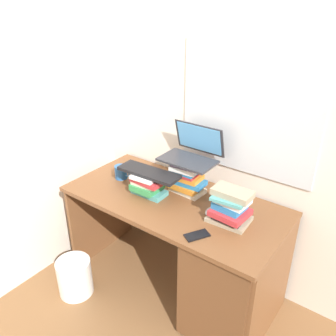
% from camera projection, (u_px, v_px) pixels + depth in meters
% --- Properties ---
extents(ground_plane, '(6.00, 6.00, 0.00)m').
position_uv_depth(ground_plane, '(173.00, 284.00, 2.60)').
color(ground_plane, brown).
extents(wall_back, '(6.00, 0.06, 2.60)m').
position_uv_depth(wall_back, '(209.00, 100.00, 2.30)').
color(wall_back, silver).
rests_on(wall_back, ground).
extents(wall_left, '(0.05, 6.00, 2.60)m').
position_uv_depth(wall_left, '(69.00, 90.00, 2.51)').
color(wall_left, beige).
rests_on(wall_left, ground).
extents(desk, '(1.44, 0.68, 0.73)m').
position_uv_depth(desk, '(218.00, 264.00, 2.21)').
color(desk, brown).
rests_on(desk, ground).
extents(book_stack_tall, '(0.25, 0.17, 0.22)m').
position_uv_depth(book_stack_tall, '(187.00, 177.00, 2.31)').
color(book_stack_tall, beige).
rests_on(book_stack_tall, desk).
extents(book_stack_keyboard_riser, '(0.23, 0.19, 0.15)m').
position_uv_depth(book_stack_keyboard_riser, '(148.00, 184.00, 2.30)').
color(book_stack_keyboard_riser, teal).
rests_on(book_stack_keyboard_riser, desk).
extents(book_stack_side, '(0.24, 0.20, 0.21)m').
position_uv_depth(book_stack_side, '(231.00, 206.00, 2.02)').
color(book_stack_side, gray).
rests_on(book_stack_side, desk).
extents(laptop, '(0.36, 0.28, 0.22)m').
position_uv_depth(laptop, '(192.00, 151.00, 2.28)').
color(laptop, '#2D2D33').
rests_on(laptop, book_stack_tall).
extents(keyboard, '(0.43, 0.16, 0.02)m').
position_uv_depth(keyboard, '(149.00, 172.00, 2.27)').
color(keyboard, black).
rests_on(keyboard, book_stack_keyboard_riser).
extents(computer_mouse, '(0.06, 0.10, 0.04)m').
position_uv_depth(computer_mouse, '(211.00, 211.00, 2.12)').
color(computer_mouse, '#A5A8AD').
rests_on(computer_mouse, desk).
extents(mug, '(0.13, 0.09, 0.10)m').
position_uv_depth(mug, '(121.00, 172.00, 2.51)').
color(mug, '#265999').
rests_on(mug, desk).
extents(cell_phone, '(0.12, 0.15, 0.01)m').
position_uv_depth(cell_phone, '(197.00, 235.00, 1.93)').
color(cell_phone, black).
rests_on(cell_phone, desk).
extents(wastebasket, '(0.24, 0.24, 0.27)m').
position_uv_depth(wastebasket, '(75.00, 277.00, 2.48)').
color(wastebasket, silver).
rests_on(wastebasket, ground).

